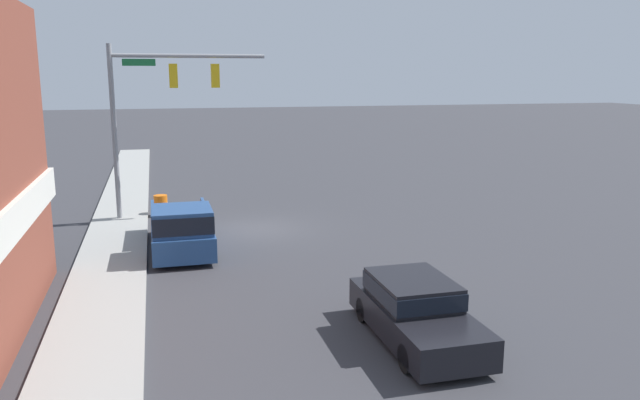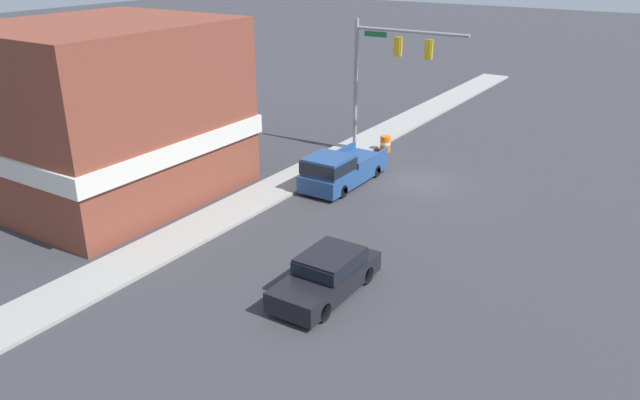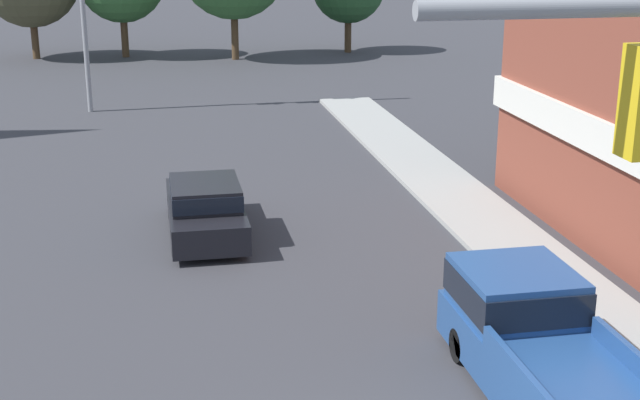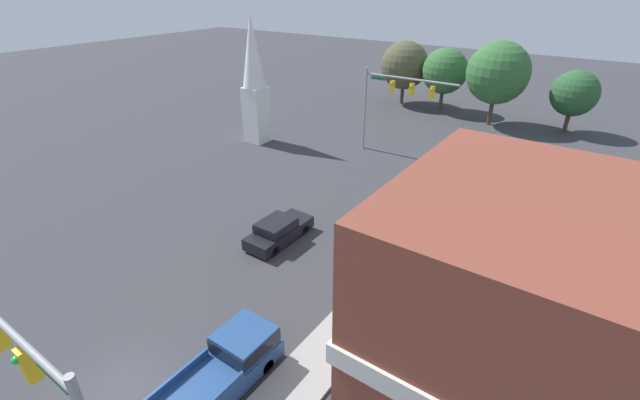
{
  "view_description": "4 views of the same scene",
  "coord_description": "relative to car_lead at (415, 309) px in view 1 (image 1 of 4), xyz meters",
  "views": [
    {
      "loc": [
        4.01,
        25.62,
        6.46
      ],
      "look_at": [
        -0.19,
        9.79,
        3.16
      ],
      "focal_mm": 35.0,
      "sensor_mm": 36.0,
      "label": 1
    },
    {
      "loc": [
        -12.42,
        28.78,
        11.75
      ],
      "look_at": [
        -1.07,
        11.26,
        3.12
      ],
      "focal_mm": 35.0,
      "sensor_mm": 36.0,
      "label": 2
    },
    {
      "loc": [
        -3.23,
        -10.52,
        7.98
      ],
      "look_at": [
        0.29,
        7.83,
        2.18
      ],
      "focal_mm": 50.0,
      "sensor_mm": 36.0,
      "label": 3
    },
    {
      "loc": [
        13.38,
        -5.11,
        15.01
      ],
      "look_at": [
        0.4,
        13.37,
        3.13
      ],
      "focal_mm": 24.0,
      "sensor_mm": 36.0,
      "label": 4
    }
  ],
  "objects": [
    {
      "name": "construction_barrel",
      "position": [
        5.88,
        -15.88,
        -0.3
      ],
      "size": [
        0.64,
        0.64,
        0.97
      ],
      "color": "orange",
      "rests_on": "ground"
    },
    {
      "name": "pickup_truck_parked",
      "position": [
        5.21,
        -9.34,
        0.13
      ],
      "size": [
        2.14,
        5.69,
        1.9
      ],
      "color": "black",
      "rests_on": "ground"
    },
    {
      "name": "near_signal_assembly",
      "position": [
        5.72,
        -15.3,
        4.79
      ],
      "size": [
        6.81,
        0.49,
        7.78
      ],
      "color": "gray",
      "rests_on": "ground"
    },
    {
      "name": "ground_plane",
      "position": [
        1.98,
        -12.17,
        -0.8
      ],
      "size": [
        200.0,
        200.0,
        0.0
      ],
      "primitive_type": "plane",
      "color": "#38383D"
    },
    {
      "name": "sidewalk_curb",
      "position": [
        7.68,
        -12.17,
        -0.73
      ],
      "size": [
        2.4,
        60.0,
        0.14
      ],
      "color": "#9E9E99",
      "rests_on": "ground"
    },
    {
      "name": "car_lead",
      "position": [
        0.0,
        0.0,
        0.0
      ],
      "size": [
        1.92,
        4.82,
        1.53
      ],
      "color": "black",
      "rests_on": "ground"
    }
  ]
}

